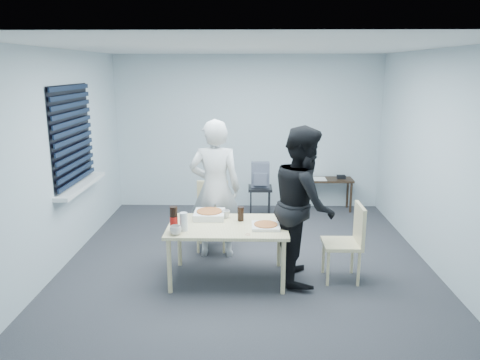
{
  "coord_description": "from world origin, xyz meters",
  "views": [
    {
      "loc": [
        0.03,
        -5.45,
        2.38
      ],
      "look_at": [
        -0.09,
        0.1,
        1.04
      ],
      "focal_mm": 35.0,
      "sensor_mm": 36.0,
      "label": 1
    }
  ],
  "objects_px": {
    "person_black": "(303,204)",
    "mug_a": "(176,230)",
    "dining_table": "(228,230)",
    "mug_b": "(226,214)",
    "stool": "(260,194)",
    "backpack": "(260,175)",
    "side_table": "(328,183)",
    "soda_bottle": "(174,219)",
    "chair_right": "(349,237)",
    "person_white": "(215,189)",
    "chair_far": "(212,210)"
  },
  "relations": [
    {
      "from": "dining_table",
      "to": "stool",
      "type": "bearing_deg",
      "value": 79.51
    },
    {
      "from": "chair_right",
      "to": "soda_bottle",
      "type": "relative_size",
      "value": 3.2
    },
    {
      "from": "person_black",
      "to": "stool",
      "type": "xyz_separation_m",
      "value": [
        -0.44,
        2.19,
        -0.47
      ]
    },
    {
      "from": "person_white",
      "to": "soda_bottle",
      "type": "relative_size",
      "value": 6.36
    },
    {
      "from": "person_black",
      "to": "stool",
      "type": "distance_m",
      "value": 2.28
    },
    {
      "from": "side_table",
      "to": "soda_bottle",
      "type": "xyz_separation_m",
      "value": [
        -2.15,
        -2.96,
        0.32
      ]
    },
    {
      "from": "person_black",
      "to": "mug_a",
      "type": "xyz_separation_m",
      "value": [
        -1.39,
        -0.37,
        -0.18
      ]
    },
    {
      "from": "dining_table",
      "to": "mug_b",
      "type": "distance_m",
      "value": 0.28
    },
    {
      "from": "chair_right",
      "to": "side_table",
      "type": "distance_m",
      "value": 2.73
    },
    {
      "from": "chair_far",
      "to": "stool",
      "type": "bearing_deg",
      "value": 61.16
    },
    {
      "from": "soda_bottle",
      "to": "person_white",
      "type": "bearing_deg",
      "value": 67.73
    },
    {
      "from": "dining_table",
      "to": "person_white",
      "type": "bearing_deg",
      "value": 105.0
    },
    {
      "from": "soda_bottle",
      "to": "person_black",
      "type": "bearing_deg",
      "value": 10.81
    },
    {
      "from": "dining_table",
      "to": "person_black",
      "type": "height_order",
      "value": "person_black"
    },
    {
      "from": "person_black",
      "to": "mug_a",
      "type": "relative_size",
      "value": 14.39
    },
    {
      "from": "dining_table",
      "to": "mug_b",
      "type": "height_order",
      "value": "mug_b"
    },
    {
      "from": "person_white",
      "to": "side_table",
      "type": "bearing_deg",
      "value": -131.08
    },
    {
      "from": "stool",
      "to": "mug_a",
      "type": "height_order",
      "value": "mug_a"
    },
    {
      "from": "chair_far",
      "to": "person_black",
      "type": "height_order",
      "value": "person_black"
    },
    {
      "from": "chair_far",
      "to": "mug_b",
      "type": "xyz_separation_m",
      "value": [
        0.22,
        -0.76,
        0.19
      ]
    },
    {
      "from": "side_table",
      "to": "mug_a",
      "type": "xyz_separation_m",
      "value": [
        -2.11,
        -3.06,
        0.23
      ]
    },
    {
      "from": "person_white",
      "to": "mug_a",
      "type": "bearing_deg",
      "value": 71.44
    },
    {
      "from": "dining_table",
      "to": "soda_bottle",
      "type": "distance_m",
      "value": 0.64
    },
    {
      "from": "chair_right",
      "to": "side_table",
      "type": "bearing_deg",
      "value": 85.83
    },
    {
      "from": "chair_right",
      "to": "mug_b",
      "type": "xyz_separation_m",
      "value": [
        -1.41,
        0.25,
        0.19
      ]
    },
    {
      "from": "person_white",
      "to": "person_black",
      "type": "xyz_separation_m",
      "value": [
        1.04,
        -0.66,
        0.0
      ]
    },
    {
      "from": "chair_far",
      "to": "soda_bottle",
      "type": "relative_size",
      "value": 3.2
    },
    {
      "from": "chair_right",
      "to": "soda_bottle",
      "type": "height_order",
      "value": "soda_bottle"
    },
    {
      "from": "mug_b",
      "to": "chair_right",
      "type": "bearing_deg",
      "value": -9.92
    },
    {
      "from": "mug_b",
      "to": "chair_far",
      "type": "bearing_deg",
      "value": 106.36
    },
    {
      "from": "chair_right",
      "to": "mug_b",
      "type": "relative_size",
      "value": 8.9
    },
    {
      "from": "chair_far",
      "to": "side_table",
      "type": "distance_m",
      "value": 2.51
    },
    {
      "from": "side_table",
      "to": "mug_a",
      "type": "relative_size",
      "value": 6.68
    },
    {
      "from": "mug_a",
      "to": "soda_bottle",
      "type": "bearing_deg",
      "value": 108.38
    },
    {
      "from": "chair_far",
      "to": "soda_bottle",
      "type": "height_order",
      "value": "soda_bottle"
    },
    {
      "from": "person_white",
      "to": "chair_right",
      "type": "bearing_deg",
      "value": 156.0
    },
    {
      "from": "person_black",
      "to": "mug_b",
      "type": "height_order",
      "value": "person_black"
    },
    {
      "from": "chair_far",
      "to": "mug_a",
      "type": "xyz_separation_m",
      "value": [
        -0.28,
        -1.34,
        0.19
      ]
    },
    {
      "from": "chair_right",
      "to": "person_white",
      "type": "xyz_separation_m",
      "value": [
        -1.57,
        0.7,
        0.37
      ]
    },
    {
      "from": "stool",
      "to": "soda_bottle",
      "type": "distance_m",
      "value": 2.68
    },
    {
      "from": "chair_far",
      "to": "stool",
      "type": "xyz_separation_m",
      "value": [
        0.67,
        1.22,
        -0.1
      ]
    },
    {
      "from": "side_table",
      "to": "mug_b",
      "type": "bearing_deg",
      "value": -123.03
    },
    {
      "from": "mug_b",
      "to": "soda_bottle",
      "type": "xyz_separation_m",
      "value": [
        -0.54,
        -0.48,
        0.09
      ]
    },
    {
      "from": "dining_table",
      "to": "person_black",
      "type": "bearing_deg",
      "value": 3.33
    },
    {
      "from": "chair_right",
      "to": "dining_table",
      "type": "bearing_deg",
      "value": -179.63
    },
    {
      "from": "chair_right",
      "to": "backpack",
      "type": "bearing_deg",
      "value": 113.5
    },
    {
      "from": "side_table",
      "to": "person_white",
      "type": "bearing_deg",
      "value": -131.08
    },
    {
      "from": "dining_table",
      "to": "backpack",
      "type": "bearing_deg",
      "value": 79.46
    },
    {
      "from": "mug_a",
      "to": "side_table",
      "type": "bearing_deg",
      "value": 55.36
    },
    {
      "from": "chair_right",
      "to": "mug_b",
      "type": "height_order",
      "value": "chair_right"
    }
  ]
}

